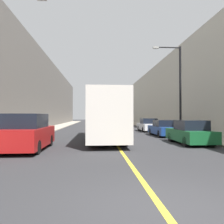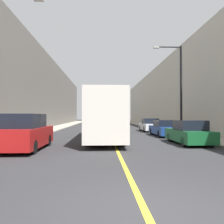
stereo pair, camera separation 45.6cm
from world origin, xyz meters
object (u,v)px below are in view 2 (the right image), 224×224
(bus, at_px, (104,116))
(car_right_mid, at_px, (164,129))
(car_right_far, at_px, (150,125))
(street_lamp_right, at_px, (179,84))
(car_right_near, at_px, (189,133))
(parked_suv_left, at_px, (25,133))

(bus, relative_size, car_right_mid, 2.26)
(bus, bearing_deg, car_right_far, 58.67)
(bus, bearing_deg, street_lamp_right, 23.26)
(car_right_near, distance_m, car_right_mid, 5.56)
(parked_suv_left, distance_m, car_right_near, 9.92)
(bus, relative_size, parked_suv_left, 2.26)
(bus, height_order, parked_suv_left, bus)
(bus, xyz_separation_m, car_right_far, (5.43, 8.92, -1.14))
(car_right_near, distance_m, street_lamp_right, 6.85)
(parked_suv_left, height_order, street_lamp_right, street_lamp_right)
(bus, height_order, car_right_near, bus)
(bus, relative_size, car_right_near, 2.48)
(parked_suv_left, xyz_separation_m, car_right_mid, (9.74, 7.45, -0.24))
(bus, distance_m, parked_suv_left, 6.27)
(car_right_far, height_order, street_lamp_right, street_lamp_right)
(bus, xyz_separation_m, car_right_near, (5.41, -2.55, -1.13))
(parked_suv_left, relative_size, car_right_near, 1.09)
(street_lamp_right, bearing_deg, car_right_near, -103.57)
(bus, height_order, street_lamp_right, street_lamp_right)
(bus, bearing_deg, parked_suv_left, -134.28)
(car_right_mid, bearing_deg, car_right_far, 89.77)
(car_right_near, height_order, street_lamp_right, street_lamp_right)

